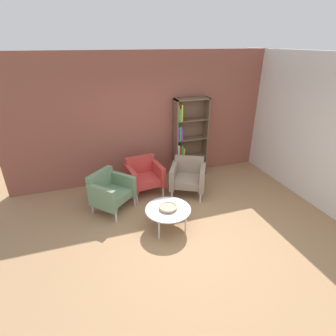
% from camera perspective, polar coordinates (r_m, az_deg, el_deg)
% --- Properties ---
extents(ground_plane, '(8.32, 8.32, 0.00)m').
position_cam_1_polar(ground_plane, '(4.75, 4.57, -14.47)').
color(ground_plane, '#9E7751').
extents(brick_back_panel, '(6.40, 0.12, 2.90)m').
position_cam_1_polar(brick_back_panel, '(6.18, -3.88, 10.54)').
color(brick_back_panel, brown).
rests_on(brick_back_panel, ground_plane).
extents(plaster_right_partition, '(0.12, 5.20, 2.90)m').
position_cam_1_polar(plaster_right_partition, '(6.07, 28.67, 7.17)').
color(plaster_right_partition, silver).
rests_on(plaster_right_partition, ground_plane).
extents(bookshelf_tall, '(0.80, 0.30, 1.90)m').
position_cam_1_polar(bookshelf_tall, '(6.41, 4.12, 5.95)').
color(bookshelf_tall, brown).
rests_on(bookshelf_tall, ground_plane).
extents(coffee_table_low, '(0.80, 0.80, 0.40)m').
position_cam_1_polar(coffee_table_low, '(4.71, 0.02, -9.08)').
color(coffee_table_low, silver).
rests_on(coffee_table_low, ground_plane).
extents(decorative_bowl, '(0.32, 0.32, 0.05)m').
position_cam_1_polar(decorative_bowl, '(4.68, 0.02, -8.43)').
color(decorative_bowl, tan).
rests_on(decorative_bowl, coffee_table_low).
extents(armchair_near_window, '(0.79, 0.74, 0.78)m').
position_cam_1_polar(armchair_near_window, '(5.79, -5.22, -1.57)').
color(armchair_near_window, '#B73833').
rests_on(armchair_near_window, ground_plane).
extents(armchair_corner_red, '(0.93, 0.90, 0.78)m').
position_cam_1_polar(armchair_corner_red, '(5.76, 4.34, -1.73)').
color(armchair_corner_red, gray).
rests_on(armchair_corner_red, ground_plane).
extents(armchair_by_bookshelf, '(0.95, 0.95, 0.78)m').
position_cam_1_polar(armchair_by_bookshelf, '(5.31, -12.34, -4.80)').
color(armchair_by_bookshelf, slate).
rests_on(armchair_by_bookshelf, ground_plane).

